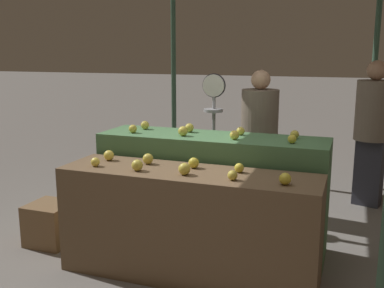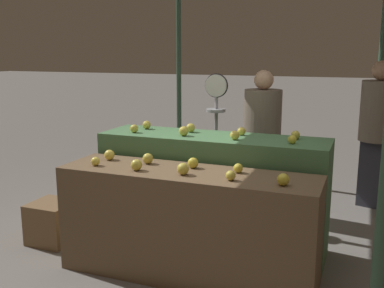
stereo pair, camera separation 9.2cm
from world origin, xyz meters
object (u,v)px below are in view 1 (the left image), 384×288
at_px(produce_scale, 214,116).
at_px(person_vendor_at_scale, 259,133).
at_px(person_customer_left, 373,124).
at_px(wooden_crate_side, 51,223).

relative_size(produce_scale, person_vendor_at_scale, 0.98).
bearing_deg(person_vendor_at_scale, person_customer_left, -124.24).
relative_size(person_vendor_at_scale, wooden_crate_side, 4.09).
bearing_deg(person_vendor_at_scale, produce_scale, 63.73).
xyz_separation_m(produce_scale, person_customer_left, (1.57, 1.00, -0.15)).
distance_m(person_vendor_at_scale, person_customer_left, 1.34).
xyz_separation_m(person_vendor_at_scale, wooden_crate_side, (-1.62, -1.49, -0.70)).
xyz_separation_m(person_vendor_at_scale, person_customer_left, (1.15, 0.67, 0.06)).
bearing_deg(person_customer_left, produce_scale, 49.09).
height_order(person_customer_left, wooden_crate_side, person_customer_left).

